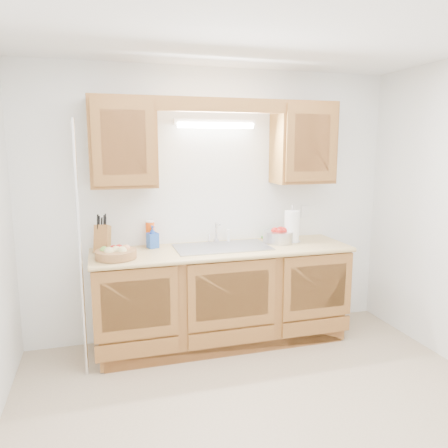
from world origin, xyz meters
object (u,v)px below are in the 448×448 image
object	(u,v)px
paper_towel	(292,227)
apple_bowl	(278,236)
knife_block	(102,238)
fruit_basket	(116,253)

from	to	relation	value
paper_towel	apple_bowl	xyz separation A→B (m)	(-0.13, 0.02, -0.08)
knife_block	apple_bowl	size ratio (longest dim) A/B	0.91
knife_block	apple_bowl	distance (m)	1.60
fruit_basket	apple_bowl	world-z (taller)	apple_bowl
fruit_basket	apple_bowl	size ratio (longest dim) A/B	0.92
paper_towel	apple_bowl	size ratio (longest dim) A/B	0.96
fruit_basket	apple_bowl	bearing A→B (deg)	7.05
knife_block	fruit_basket	bearing A→B (deg)	-54.25
fruit_basket	paper_towel	distance (m)	1.64
knife_block	apple_bowl	bearing A→B (deg)	12.28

